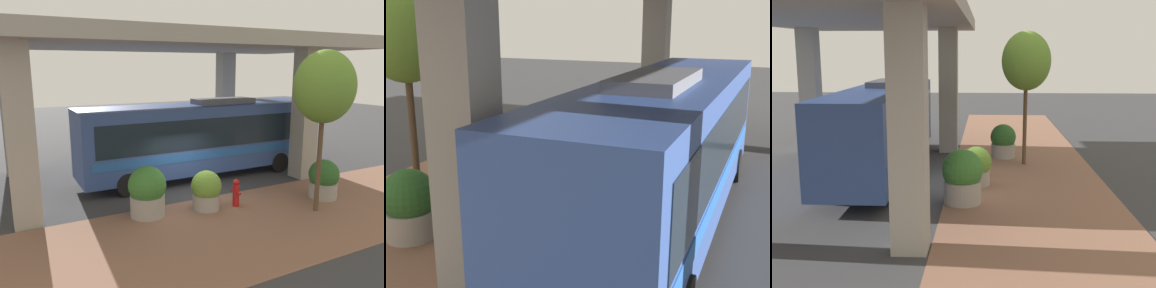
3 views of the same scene
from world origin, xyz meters
TOP-DOWN VIEW (x-y plane):
  - ground_plane at (0.00, 0.00)m, footprint 80.00×80.00m
  - sidewalk_strip at (-3.00, 0.00)m, footprint 6.00×40.00m
  - overpass at (4.00, 0.00)m, footprint 9.40×20.36m
  - bus at (2.91, -1.93)m, footprint 2.71×11.89m
  - fire_hydrant at (-1.34, -1.07)m, footprint 0.54×0.26m
  - planter_front at (-0.62, 2.27)m, footprint 1.37×1.37m
  - planter_middle at (-1.04, 0.08)m, footprint 1.16×1.16m
  - planter_back at (-2.20, -4.77)m, footprint 1.21×1.21m
  - street_tree_near at (-3.11, -3.47)m, footprint 2.14×2.14m

SIDE VIEW (x-z plane):
  - ground_plane at x=0.00m, z-range 0.00..0.00m
  - sidewalk_strip at x=-3.00m, z-range 0.00..0.02m
  - fire_hydrant at x=-1.34m, z-range 0.01..1.10m
  - planter_middle at x=-1.04m, z-range -0.01..1.49m
  - planter_back at x=-2.20m, z-range -0.02..1.60m
  - planter_front at x=-0.62m, z-range -0.01..1.84m
  - bus at x=2.91m, z-range 0.16..3.93m
  - street_tree_near at x=-3.11m, z-range 1.64..7.53m
  - overpass at x=4.00m, z-range 2.57..9.31m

